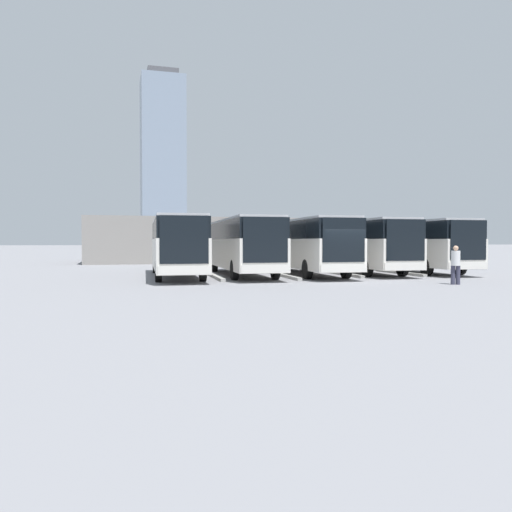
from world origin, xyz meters
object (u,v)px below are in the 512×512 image
Objects in this scene: bus_2 at (305,244)px; bus_4 at (176,244)px; bus_1 at (358,244)px; pedestrian at (456,264)px; bus_3 at (241,244)px; bus_0 at (411,244)px.

bus_4 is at bearing 1.95° from bus_2.
pedestrian is at bearing 94.30° from bus_1.
bus_1 is 11.24m from bus_4.
bus_1 is 6.79× the size of pedestrian.
bus_2 reaches higher than pedestrian.
bus_2 is 3.76m from bus_3.
bus_3 is at bearing -2.45° from bus_2.
bus_0 is at bearing -171.61° from bus_2.
bus_0 and bus_3 have the same top height.
bus_2 is at bearing 177.55° from bus_3.
bus_2 is at bearing 13.46° from bus_1.
bus_1 is at bearing -174.44° from bus_3.
bus_1 is 7.49m from bus_3.
bus_0 is 1.00× the size of bus_3.
bus_3 is (7.48, 0.34, 0.00)m from bus_1.
bus_4 is at bearing 5.82° from bus_1.
pedestrian is at bearing 134.56° from bus_3.
bus_1 is at bearing 3.23° from bus_0.
bus_3 is at bearing -24.12° from pedestrian.
bus_2 is 9.24m from pedestrian.
pedestrian is (3.52, 9.03, -0.84)m from bus_0.
bus_4 is at bearing 6.35° from bus_3.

